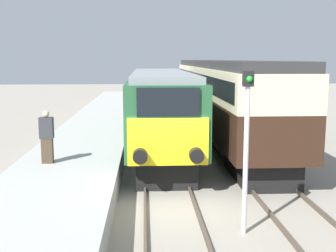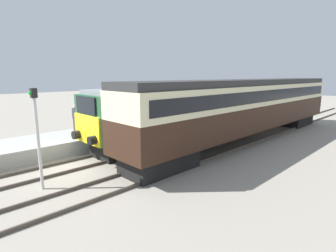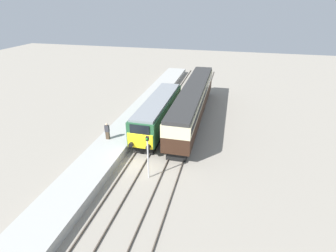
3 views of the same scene
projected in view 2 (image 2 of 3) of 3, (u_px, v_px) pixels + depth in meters
ground_plane at (79, 165)px, 13.15m from camera, size 120.00×120.00×0.00m
platform_left at (155, 126)px, 20.87m from camera, size 3.50×50.00×0.82m
rails_near_track at (154, 145)px, 16.56m from camera, size 1.51×60.00×0.14m
rails_far_track at (195, 157)px, 14.17m from camera, size 1.50×60.00×0.14m
locomotive at (175, 112)px, 17.47m from camera, size 2.70×13.05×3.68m
passenger_carriage at (251, 104)px, 17.63m from camera, size 2.75×21.00×4.15m
person_on_platform at (76, 118)px, 16.83m from camera, size 0.44×0.26×1.76m
signal_post at (37, 131)px, 9.91m from camera, size 0.24×0.28×3.96m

